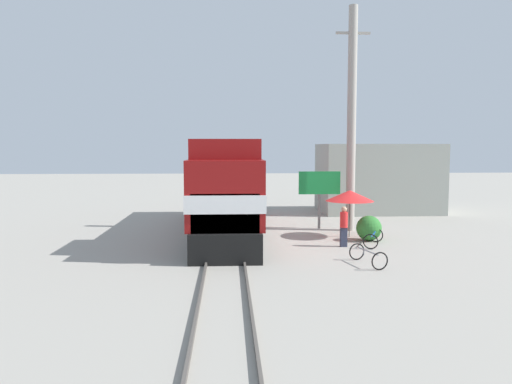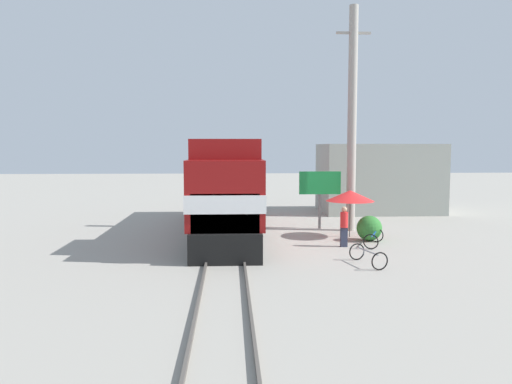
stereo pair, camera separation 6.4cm
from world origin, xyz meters
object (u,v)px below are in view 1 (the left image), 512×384
object	(u,v)px
locomotive	(226,192)
billboard_sign	(319,186)
vendor_umbrella	(350,196)
person_bystander	(344,225)
bicycle	(373,238)
utility_pole	(352,119)
bicycle_spare	(368,256)

from	to	relation	value
locomotive	billboard_sign	distance (m)	5.15
vendor_umbrella	billboard_sign	distance (m)	2.81
locomotive	person_bystander	world-z (taller)	locomotive
bicycle	locomotive	bearing A→B (deg)	-5.27
utility_pole	bicycle_spare	distance (m)	9.63
billboard_sign	bicycle_spare	distance (m)	8.65
utility_pole	person_bystander	xyz separation A→B (m)	(-1.34, -4.31, -4.90)
utility_pole	person_bystander	size ratio (longest dim) A/B	6.47
locomotive	person_bystander	bearing A→B (deg)	-36.83
billboard_sign	person_bystander	distance (m)	5.13
locomotive	bicycle_spare	size ratio (longest dim) A/B	8.27
person_bystander	bicycle	xyz separation A→B (m)	(1.40, 0.18, -0.64)
utility_pole	bicycle	size ratio (longest dim) A/B	6.16
locomotive	vendor_umbrella	distance (m)	6.28
utility_pole	bicycle	xyz separation A→B (m)	(0.06, -4.13, -5.55)
utility_pole	billboard_sign	world-z (taller)	utility_pole
person_bystander	bicycle	distance (m)	1.55
utility_pole	billboard_sign	xyz separation A→B (m)	(-1.54, 0.63, -3.56)
locomotive	bicycle	xyz separation A→B (m)	(6.65, -3.75, -1.76)
billboard_sign	person_bystander	xyz separation A→B (m)	(0.20, -4.95, -1.34)
bicycle	bicycle_spare	bearing A→B (deg)	94.73
vendor_umbrella	utility_pole	bearing A→B (deg)	75.39
utility_pole	person_bystander	distance (m)	6.67
locomotive	vendor_umbrella	size ratio (longest dim) A/B	6.54
person_bystander	bicycle_spare	world-z (taller)	person_bystander
person_bystander	vendor_umbrella	bearing A→B (deg)	70.56
vendor_umbrella	person_bystander	xyz separation A→B (m)	(-0.83, -2.34, -1.07)
billboard_sign	bicycle	distance (m)	5.41
bicycle	person_bystander	bearing A→B (deg)	31.49
bicycle_spare	person_bystander	bearing A→B (deg)	-101.85
bicycle_spare	utility_pole	bearing A→B (deg)	-112.71
locomotive	billboard_sign	xyz separation A→B (m)	(5.05, 1.02, 0.23)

